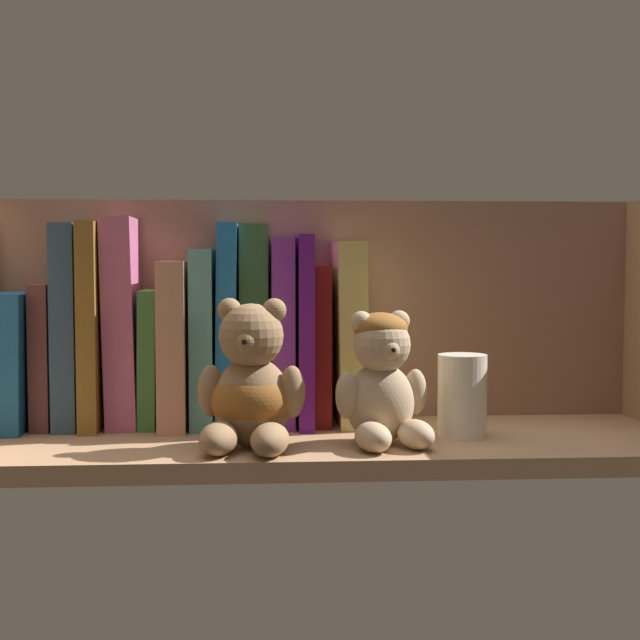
% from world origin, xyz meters
% --- Properties ---
extents(shelf_board, '(0.74, 0.24, 0.02)m').
position_xyz_m(shelf_board, '(0.00, 0.00, 0.01)').
color(shelf_board, '#A87F5B').
rests_on(shelf_board, ground).
extents(shelf_back_panel, '(0.77, 0.01, 0.28)m').
position_xyz_m(shelf_back_panel, '(0.00, 0.13, 0.14)').
color(shelf_back_panel, '#865D4B').
rests_on(shelf_back_panel, ground).
extents(book_0, '(0.04, 0.15, 0.15)m').
position_xyz_m(book_0, '(-0.34, 0.09, 0.10)').
color(book_0, '#154E83').
rests_on(book_0, shelf_board).
extents(book_1, '(0.02, 0.10, 0.16)m').
position_xyz_m(book_1, '(-0.31, 0.09, 0.10)').
color(book_1, brown).
rests_on(book_1, shelf_board).
extents(book_2, '(0.03, 0.12, 0.23)m').
position_xyz_m(book_2, '(-0.28, 0.09, 0.13)').
color(book_2, '#2B455D').
rests_on(book_2, shelf_board).
extents(book_3, '(0.02, 0.13, 0.23)m').
position_xyz_m(book_3, '(-0.25, 0.09, 0.13)').
color(book_3, brown).
rests_on(book_3, shelf_board).
extents(book_4, '(0.04, 0.10, 0.23)m').
position_xyz_m(book_4, '(-0.22, 0.09, 0.14)').
color(book_4, '#BA5D8A').
rests_on(book_4, shelf_board).
extents(book_5, '(0.02, 0.10, 0.15)m').
position_xyz_m(book_5, '(-0.19, 0.09, 0.10)').
color(book_5, '#3E793C').
rests_on(book_5, shelf_board).
extents(book_6, '(0.03, 0.15, 0.19)m').
position_xyz_m(book_6, '(-0.16, 0.09, 0.11)').
color(book_6, tan).
rests_on(book_6, shelf_board).
extents(book_7, '(0.02, 0.13, 0.20)m').
position_xyz_m(book_7, '(-0.13, 0.09, 0.12)').
color(book_7, '#5FAAA1').
rests_on(book_7, shelf_board).
extents(book_8, '(0.03, 0.12, 0.23)m').
position_xyz_m(book_8, '(-0.11, 0.09, 0.13)').
color(book_8, '#1F72BE').
rests_on(book_8, shelf_board).
extents(book_9, '(0.03, 0.09, 0.23)m').
position_xyz_m(book_9, '(-0.08, 0.09, 0.13)').
color(book_9, '#325931').
rests_on(book_9, shelf_board).
extents(book_10, '(0.03, 0.12, 0.21)m').
position_xyz_m(book_10, '(-0.04, 0.09, 0.13)').
color(book_10, purple).
rests_on(book_10, shelf_board).
extents(book_11, '(0.02, 0.14, 0.21)m').
position_xyz_m(book_11, '(-0.02, 0.09, 0.13)').
color(book_11, '#59137A').
rests_on(book_11, shelf_board).
extents(book_12, '(0.02, 0.10, 0.18)m').
position_xyz_m(book_12, '(0.00, 0.09, 0.11)').
color(book_12, maroon).
rests_on(book_12, shelf_board).
extents(book_13, '(0.04, 0.12, 0.21)m').
position_xyz_m(book_13, '(0.03, 0.09, 0.12)').
color(book_13, tan).
rests_on(book_13, shelf_board).
extents(teddy_bear_larger, '(0.11, 0.12, 0.15)m').
position_xyz_m(teddy_bear_larger, '(-0.08, -0.05, 0.08)').
color(teddy_bear_larger, '#93704C').
rests_on(teddy_bear_larger, shelf_board).
extents(teddy_bear_smaller, '(0.10, 0.11, 0.14)m').
position_xyz_m(teddy_bear_smaller, '(0.05, -0.04, 0.08)').
color(teddy_bear_smaller, tan).
rests_on(teddy_bear_smaller, shelf_board).
extents(pillar_candle, '(0.05, 0.05, 0.09)m').
position_xyz_m(pillar_candle, '(0.14, -0.01, 0.06)').
color(pillar_candle, silver).
rests_on(pillar_candle, shelf_board).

